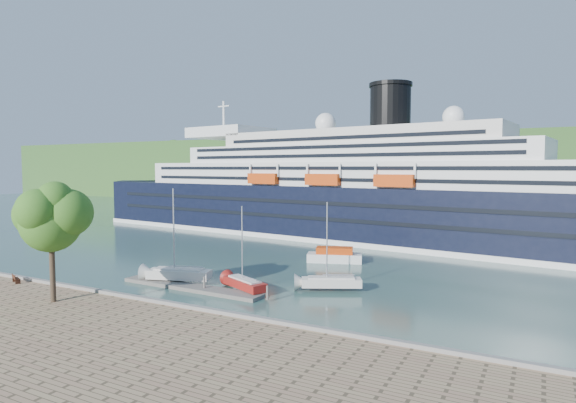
# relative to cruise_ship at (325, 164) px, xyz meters

# --- Properties ---
(ground) EXTENTS (400.00, 400.00, 0.00)m
(ground) POSITION_rel_cruise_ship_xyz_m (2.99, -51.43, -13.67)
(ground) COLOR #2B4C46
(ground) RESTS_ON ground
(far_hillside) EXTENTS (400.00, 50.00, 24.00)m
(far_hillside) POSITION_rel_cruise_ship_xyz_m (2.99, 93.57, -1.67)
(far_hillside) COLOR #285020
(far_hillside) RESTS_ON ground
(quay_coping) EXTENTS (220.00, 0.50, 0.30)m
(quay_coping) POSITION_rel_cruise_ship_xyz_m (2.99, -51.63, -12.52)
(quay_coping) COLOR slate
(quay_coping) RESTS_ON promenade
(cruise_ship) EXTENTS (122.98, 33.02, 27.33)m
(cruise_ship) POSITION_rel_cruise_ship_xyz_m (0.00, 0.00, 0.00)
(cruise_ship) COLOR black
(cruise_ship) RESTS_ON ground
(park_bench) EXTENTS (1.63, 1.12, 0.97)m
(park_bench) POSITION_rel_cruise_ship_xyz_m (-11.53, -52.93, -12.18)
(park_bench) COLOR #4D2716
(park_bench) RESTS_ON promenade
(promenade_tree) EXTENTS (6.96, 6.96, 11.52)m
(promenade_tree) POSITION_rel_cruise_ship_xyz_m (-1.86, -55.70, -6.90)
(promenade_tree) COLOR #2F671B
(promenade_tree) RESTS_ON promenade
(floating_pontoon) EXTENTS (17.53, 2.66, 0.39)m
(floating_pontoon) POSITION_rel_cruise_ship_xyz_m (3.45, -43.47, -13.47)
(floating_pontoon) COLOR gray
(floating_pontoon) RESTS_ON ground
(sailboat_white_near) EXTENTS (8.11, 4.47, 10.11)m
(sailboat_white_near) POSITION_rel_cruise_ship_xyz_m (0.73, -42.04, -8.61)
(sailboat_white_near) COLOR silver
(sailboat_white_near) RESTS_ON ground
(sailboat_red) EXTENTS (6.73, 4.42, 8.49)m
(sailboat_red) POSITION_rel_cruise_ship_xyz_m (9.23, -41.74, -9.42)
(sailboat_red) COLOR maroon
(sailboat_red) RESTS_ON ground
(sailboat_white_far) EXTENTS (6.99, 4.80, 8.87)m
(sailboat_white_far) POSITION_rel_cruise_ship_xyz_m (16.97, -37.10, -9.23)
(sailboat_white_far) COLOR silver
(sailboat_white_far) RESTS_ON ground
(tender_launch) EXTENTS (7.88, 4.85, 2.06)m
(tender_launch) POSITION_rel_cruise_ship_xyz_m (11.32, -22.63, -12.64)
(tender_launch) COLOR #C83C0B
(tender_launch) RESTS_ON ground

